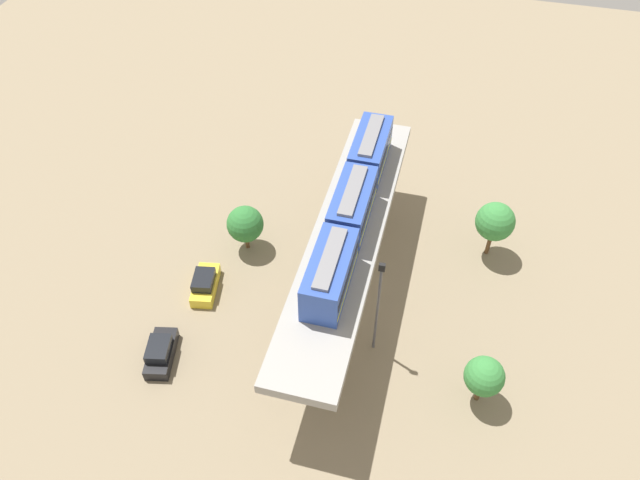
{
  "coord_description": "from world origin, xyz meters",
  "views": [
    {
      "loc": [
        -6.17,
        32.08,
        40.17
      ],
      "look_at": [
        2.5,
        -1.17,
        4.28
      ],
      "focal_mm": 34.31,
      "sensor_mm": 36.0,
      "label": 1
    }
  ],
  "objects": [
    {
      "name": "ground_plane",
      "position": [
        0.0,
        0.0,
        0.0
      ],
      "size": [
        120.0,
        120.0,
        0.0
      ],
      "primitive_type": "plane",
      "color": "#84755B"
    },
    {
      "name": "viaduct",
      "position": [
        0.0,
        0.0,
        5.43
      ],
      "size": [
        5.2,
        28.85,
        7.13
      ],
      "color": "#999691",
      "rests_on": "ground"
    },
    {
      "name": "train",
      "position": [
        0.0,
        -1.17,
        8.66
      ],
      "size": [
        2.64,
        20.5,
        3.24
      ],
      "color": "#2D4CA5",
      "rests_on": "viaduct"
    },
    {
      "name": "parked_car_yellow",
      "position": [
        11.39,
        2.91,
        0.74
      ],
      "size": [
        2.56,
        4.46,
        1.76
      ],
      "rotation": [
        0.0,
        0.0,
        0.19
      ],
      "color": "yellow",
      "rests_on": "ground"
    },
    {
      "name": "parked_car_black",
      "position": [
        12.1,
        10.06,
        0.74
      ],
      "size": [
        2.65,
        4.49,
        1.76
      ],
      "rotation": [
        0.0,
        0.0,
        0.21
      ],
      "color": "black",
      "rests_on": "ground"
    },
    {
      "name": "tree_near_viaduct",
      "position": [
        -11.23,
        -7.37,
        3.87
      ],
      "size": [
        3.35,
        3.35,
        5.57
      ],
      "color": "brown",
      "rests_on": "ground"
    },
    {
      "name": "tree_mid_lot",
      "position": [
        9.61,
        -2.66,
        2.88
      ],
      "size": [
        3.23,
        3.23,
        4.51
      ],
      "color": "brown",
      "rests_on": "ground"
    },
    {
      "name": "tree_far_corner",
      "position": [
        -11.55,
        7.47,
        3.0
      ],
      "size": [
        2.85,
        2.85,
        4.45
      ],
      "color": "brown",
      "rests_on": "ground"
    },
    {
      "name": "signal_post",
      "position": [
        -3.4,
        5.0,
        5.38
      ],
      "size": [
        0.44,
        0.28,
        9.73
      ],
      "color": "#4C4C51",
      "rests_on": "ground"
    }
  ]
}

